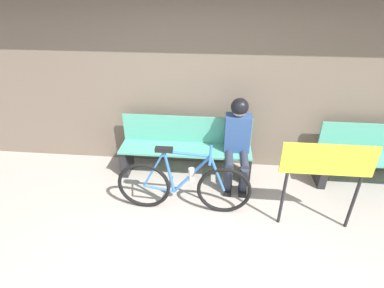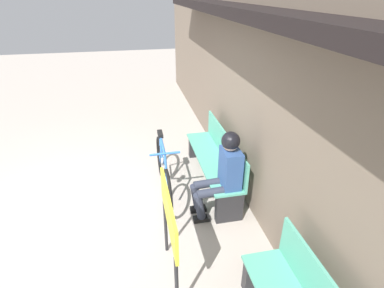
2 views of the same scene
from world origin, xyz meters
name	(u,v)px [view 1 (image 1 of 2)]	position (x,y,z in m)	size (l,w,h in m)	color
storefront_wall	(208,53)	(0.00, 2.31, 1.66)	(12.00, 0.56, 3.20)	#756656
park_bench_near	(186,149)	(-0.26, 1.96, 0.40)	(1.84, 0.42, 0.84)	#51A88E
bicycle	(184,186)	(-0.20, 1.16, 0.36)	(1.62, 0.40, 0.88)	black
person_seated	(238,137)	(0.45, 1.85, 0.69)	(0.34, 0.61, 1.20)	#2D3342
signboard	(326,167)	(1.33, 1.04, 0.82)	(0.96, 0.04, 1.08)	#232326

